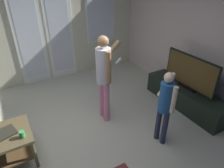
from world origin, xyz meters
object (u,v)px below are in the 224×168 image
at_px(flat_screen_tv, 190,72).
at_px(laptop_closed, 3,134).
at_px(cup_by_laptop, 22,134).
at_px(person_child, 165,103).
at_px(person_adult, 104,73).
at_px(tv_stand, 185,97).

xyz_separation_m(flat_screen_tv, laptop_closed, (-3.26, 0.27, -0.24)).
bearing_deg(flat_screen_tv, cup_by_laptop, 178.44).
bearing_deg(flat_screen_tv, person_child, -155.31).
bearing_deg(person_adult, person_child, -62.34).
bearing_deg(tv_stand, flat_screen_tv, 114.71).
xyz_separation_m(flat_screen_tv, person_adult, (-1.60, 0.47, 0.18)).
bearing_deg(person_child, flat_screen_tv, 24.69).
bearing_deg(tv_stand, laptop_closed, 175.29).
relative_size(tv_stand, flat_screen_tv, 1.55).
bearing_deg(flat_screen_tv, tv_stand, -65.29).
distance_m(tv_stand, flat_screen_tv, 0.55).
relative_size(tv_stand, person_child, 1.43).
bearing_deg(laptop_closed, person_adult, -8.90).
bearing_deg(flat_screen_tv, person_adult, 163.57).
height_order(tv_stand, person_adult, person_adult).
relative_size(person_adult, laptop_closed, 5.08).
bearing_deg(laptop_closed, cup_by_laptop, -55.37).
relative_size(person_child, cup_by_laptop, 12.96).
bearing_deg(person_child, tv_stand, 24.49).
height_order(person_child, laptop_closed, person_child).
relative_size(tv_stand, laptop_closed, 5.72).
distance_m(flat_screen_tv, laptop_closed, 3.28).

